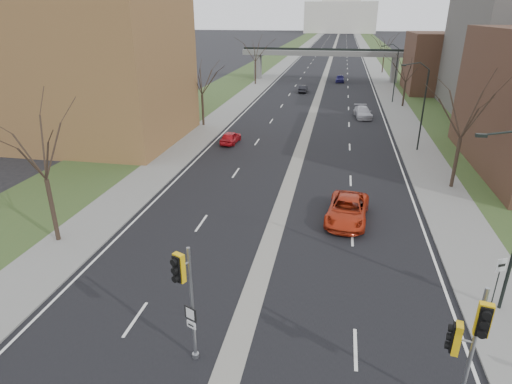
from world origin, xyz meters
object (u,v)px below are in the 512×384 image
(car_right_near, at_px, (347,210))
(car_right_far, at_px, (340,78))
(speed_limit_sign, at_px, (499,273))
(car_right_mid, at_px, (363,112))
(car_left_near, at_px, (231,137))
(signal_pole_median, at_px, (185,287))
(signal_pole_right, at_px, (469,338))
(car_left_far, at_px, (303,89))

(car_right_near, height_order, car_right_far, car_right_near)
(speed_limit_sign, height_order, car_right_mid, speed_limit_sign)
(car_left_near, height_order, car_right_near, car_right_near)
(signal_pole_median, distance_m, car_right_near, 15.91)
(signal_pole_median, distance_m, car_right_mid, 47.27)
(car_right_near, bearing_deg, car_right_far, 96.92)
(car_right_near, bearing_deg, car_right_mid, 91.96)
(signal_pole_median, distance_m, signal_pole_right, 9.89)
(signal_pole_median, bearing_deg, car_right_near, 91.04)
(car_right_near, height_order, car_right_mid, car_right_near)
(signal_pole_right, xyz_separation_m, speed_limit_sign, (3.31, 6.94, -1.63))
(signal_pole_median, height_order, car_right_far, signal_pole_median)
(signal_pole_right, bearing_deg, car_right_near, 114.53)
(car_right_mid, relative_size, car_right_far, 1.17)
(car_left_far, bearing_deg, signal_pole_right, 100.77)
(car_left_far, xyz_separation_m, car_right_far, (6.30, 13.65, 0.10))
(car_right_far, bearing_deg, signal_pole_median, -93.17)
(car_right_mid, height_order, car_right_far, car_right_far)
(speed_limit_sign, distance_m, car_left_far, 60.30)
(speed_limit_sign, distance_m, car_left_near, 31.40)
(speed_limit_sign, relative_size, car_left_far, 0.66)
(car_left_far, bearing_deg, car_right_near, 99.62)
(car_left_far, bearing_deg, car_right_mid, 118.96)
(car_left_near, bearing_deg, speed_limit_sign, 131.22)
(car_right_far, bearing_deg, car_left_far, -114.32)
(signal_pole_median, height_order, car_left_near, signal_pole_median)
(car_right_near, bearing_deg, signal_pole_median, -107.83)
(signal_pole_right, relative_size, speed_limit_sign, 2.12)
(car_left_far, relative_size, car_right_mid, 0.76)
(car_left_near, bearing_deg, signal_pole_right, 120.04)
(car_left_far, relative_size, car_right_near, 0.67)
(car_left_near, relative_size, car_right_mid, 0.77)
(car_right_near, bearing_deg, car_left_near, 132.39)
(signal_pole_right, distance_m, car_right_mid, 47.18)
(signal_pole_right, bearing_deg, signal_pole_median, -172.75)
(signal_pole_right, relative_size, car_right_far, 1.25)
(speed_limit_sign, bearing_deg, car_right_mid, 71.92)
(signal_pole_median, distance_m, speed_limit_sign, 14.71)
(signal_pole_median, relative_size, signal_pole_right, 0.98)
(speed_limit_sign, distance_m, car_right_near, 10.66)
(signal_pole_median, xyz_separation_m, car_left_near, (-6.12, 31.02, -2.97))
(signal_pole_right, bearing_deg, car_right_far, 104.56)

